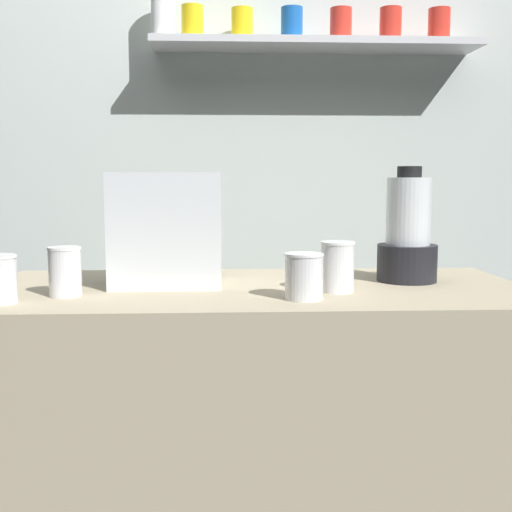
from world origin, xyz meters
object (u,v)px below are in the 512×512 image
object	(u,v)px
blender_pitcher	(408,236)
juice_cup_beet_middle	(304,278)
carrot_display_bin	(167,249)
juice_cup_beet_left	(65,274)
juice_cup_pomegranate_right	(337,269)

from	to	relation	value
blender_pitcher	juice_cup_beet_middle	world-z (taller)	blender_pitcher
carrot_display_bin	juice_cup_beet_left	world-z (taller)	carrot_display_bin
juice_cup_beet_middle	juice_cup_pomegranate_right	xyz separation A→B (m)	(0.09, 0.09, 0.01)
blender_pitcher	juice_cup_pomegranate_right	size ratio (longest dim) A/B	2.50
carrot_display_bin	juice_cup_beet_middle	bearing A→B (deg)	-32.88
blender_pitcher	juice_cup_beet_middle	xyz separation A→B (m)	(-0.31, -0.25, -0.07)
blender_pitcher	juice_cup_beet_left	bearing A→B (deg)	-168.20
blender_pitcher	juice_cup_beet_left	xyz separation A→B (m)	(-0.88, -0.18, -0.07)
blender_pitcher	juice_cup_beet_left	size ratio (longest dim) A/B	2.63
juice_cup_beet_middle	juice_cup_pomegranate_right	world-z (taller)	juice_cup_pomegranate_right
juice_cup_beet_left	juice_cup_beet_middle	xyz separation A→B (m)	(0.56, -0.07, -0.00)
blender_pitcher	juice_cup_pomegranate_right	distance (m)	0.28
blender_pitcher	juice_cup_beet_middle	bearing A→B (deg)	-141.51
juice_cup_beet_middle	juice_cup_pomegranate_right	distance (m)	0.13
juice_cup_beet_left	juice_cup_pomegranate_right	size ratio (longest dim) A/B	0.95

